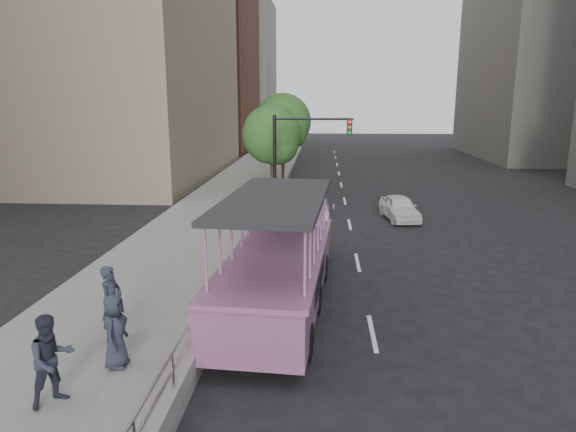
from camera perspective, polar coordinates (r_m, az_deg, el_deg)
name	(u,v)px	position (r m, az deg, el deg)	size (l,w,h in m)	color
ground	(333,303)	(15.72, 4.99, -9.57)	(160.00, 160.00, 0.00)	black
sidewalk	(213,219)	(25.79, -8.28, -0.38)	(5.50, 80.00, 0.30)	gray
kerb_wall	(240,265)	(17.64, -5.32, -5.39)	(0.24, 30.00, 0.36)	gray
guardrail	(240,246)	(17.45, -5.37, -3.32)	(0.07, 22.00, 0.71)	#B3B3B8
duck_boat	(283,257)	(15.79, -0.53, -4.54)	(3.18, 10.41, 3.41)	black
car	(400,208)	(26.64, 12.29, 0.91)	(1.46, 3.63, 1.24)	white
pedestrian_near	(112,303)	(13.16, -18.99, -9.10)	(0.67, 0.44, 1.84)	#2A2D3E
pedestrian_mid	(52,360)	(10.96, -24.79, -14.29)	(0.87, 0.68, 1.79)	#2A2D3E
pedestrian_far	(115,331)	(11.87, -18.66, -12.01)	(0.80, 0.52, 1.64)	#2A2D3E
parking_sign	(258,221)	(18.18, -3.36, -0.59)	(0.11, 0.63, 2.83)	black
traffic_signal	(297,148)	(27.18, 1.04, 7.58)	(4.20, 0.32, 5.20)	black
street_tree_near	(273,137)	(30.68, -1.65, 8.77)	(3.52, 3.52, 5.72)	#312016
street_tree_far	(284,124)	(36.61, -0.43, 10.19)	(3.97, 3.97, 6.45)	#312016
midrise_brick	(175,39)	(65.36, -12.48, 18.68)	(18.00, 16.00, 26.00)	brown
midrise_stone_b	(219,72)	(80.18, -7.67, 15.57)	(16.00, 14.00, 20.00)	slate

